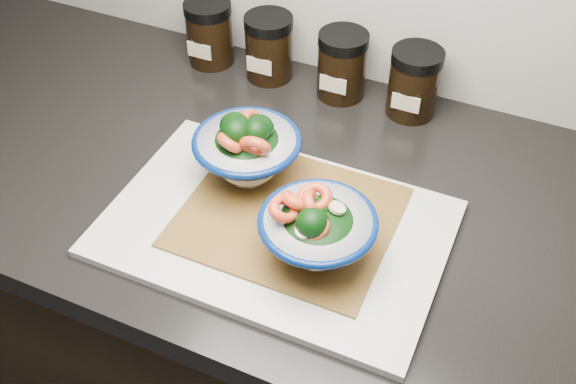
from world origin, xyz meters
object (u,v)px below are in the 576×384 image
at_px(bowl_right, 316,230).
at_px(spice_jar_a, 209,33).
at_px(spice_jar_c, 342,65).
at_px(spice_jar_d, 414,82).
at_px(bowl_left, 247,150).
at_px(spice_jar_b, 269,47).
at_px(cutting_board, 275,228).

height_order(bowl_right, spice_jar_a, bowl_right).
xyz_separation_m(spice_jar_c, spice_jar_d, (0.12, 0.00, 0.00)).
height_order(bowl_right, spice_jar_d, bowl_right).
relative_size(bowl_left, spice_jar_c, 1.35).
bearing_deg(spice_jar_a, bowl_left, -52.03).
bearing_deg(spice_jar_a, bowl_right, -46.02).
bearing_deg(spice_jar_b, spice_jar_d, 0.00).
bearing_deg(cutting_board, spice_jar_a, 130.09).
height_order(cutting_board, spice_jar_a, spice_jar_a).
bearing_deg(spice_jar_c, cutting_board, -84.31).
relative_size(bowl_right, spice_jar_c, 1.31).
relative_size(cutting_board, bowl_left, 2.95).
bearing_deg(spice_jar_b, bowl_left, -70.94).
bearing_deg(bowl_left, spice_jar_a, 127.97).
bearing_deg(spice_jar_c, spice_jar_d, 0.00).
bearing_deg(spice_jar_c, bowl_right, -74.07).
distance_m(spice_jar_b, spice_jar_d, 0.25).
xyz_separation_m(cutting_board, spice_jar_d, (0.09, 0.33, 0.05)).
relative_size(bowl_right, spice_jar_b, 1.31).
height_order(spice_jar_c, spice_jar_d, same).
bearing_deg(spice_jar_c, spice_jar_a, 180.00).
xyz_separation_m(cutting_board, spice_jar_b, (-0.16, 0.33, 0.05)).
bearing_deg(bowl_left, cutting_board, -42.92).
xyz_separation_m(spice_jar_a, spice_jar_d, (0.37, 0.00, 0.00)).
relative_size(bowl_left, bowl_right, 1.03).
bearing_deg(spice_jar_d, bowl_right, -92.83).
xyz_separation_m(bowl_left, spice_jar_a, (-0.20, 0.26, -0.01)).
bearing_deg(bowl_right, spice_jar_b, 123.00).
xyz_separation_m(bowl_right, spice_jar_c, (-0.10, 0.36, -0.01)).
xyz_separation_m(bowl_left, spice_jar_c, (0.04, 0.26, -0.01)).
relative_size(bowl_left, spice_jar_a, 1.35).
height_order(bowl_left, spice_jar_c, bowl_left).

